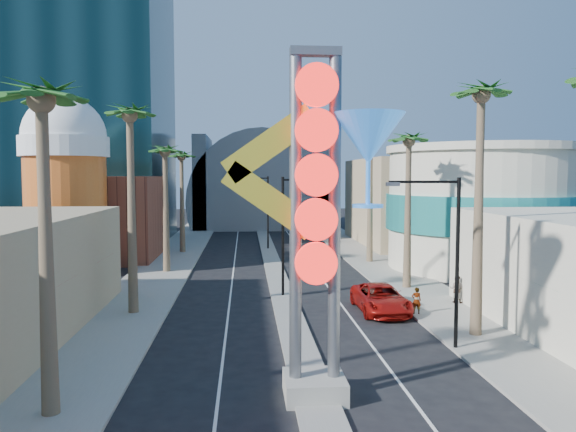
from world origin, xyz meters
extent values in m
cube|color=gray|center=(-9.50, 35.00, 0.07)|extent=(5.00, 100.00, 0.15)
cube|color=gray|center=(9.50, 35.00, 0.07)|extent=(5.00, 100.00, 0.15)
cube|color=gray|center=(0.00, 38.00, 0.07)|extent=(1.60, 84.00, 0.15)
cube|color=black|center=(-22.00, 52.00, 25.00)|extent=(20.00, 20.00, 50.00)
cube|color=brown|center=(-16.00, 38.00, 4.00)|extent=(10.00, 10.00, 8.00)
cube|color=tan|center=(16.00, 48.00, 5.00)|extent=(10.00, 20.00, 10.00)
cylinder|color=#CD541B|center=(-17.00, 30.00, 5.00)|extent=(6.40, 6.40, 10.00)
cylinder|color=white|center=(-17.00, 30.00, 10.40)|extent=(7.00, 7.00, 1.60)
sphere|color=white|center=(-17.00, 30.00, 11.20)|extent=(6.60, 6.60, 6.60)
cylinder|color=beige|center=(18.00, 30.00, 5.00)|extent=(16.00, 16.00, 10.00)
cylinder|color=teal|center=(18.00, 30.00, 5.00)|extent=(16.60, 16.60, 3.00)
cylinder|color=beige|center=(18.00, 30.00, 10.30)|extent=(16.60, 16.60, 0.60)
cylinder|color=slate|center=(0.00, 72.00, 4.00)|extent=(22.00, 16.00, 22.00)
cube|color=slate|center=(-9.00, 72.00, 7.00)|extent=(2.00, 16.00, 14.00)
cube|color=slate|center=(9.00, 72.00, 7.00)|extent=(2.00, 16.00, 14.00)
cube|color=gray|center=(0.00, 3.00, 0.40)|extent=(2.20, 2.20, 0.80)
cylinder|color=slate|center=(-0.70, 3.00, 6.50)|extent=(0.44, 0.44, 12.00)
cylinder|color=slate|center=(0.70, 3.00, 6.50)|extent=(0.44, 0.44, 12.00)
cube|color=slate|center=(0.00, 3.00, 12.40)|extent=(1.80, 0.50, 0.30)
cylinder|color=#FF1C16|center=(0.00, 2.65, 11.20)|extent=(1.50, 0.25, 1.50)
cylinder|color=#FF1C16|center=(0.00, 2.65, 9.65)|extent=(1.50, 0.25, 1.50)
cylinder|color=#FF1C16|center=(0.00, 2.65, 8.10)|extent=(1.50, 0.25, 1.50)
cylinder|color=#FF1C16|center=(0.00, 2.65, 6.55)|extent=(1.50, 0.25, 1.50)
cylinder|color=#FF1C16|center=(0.00, 2.65, 5.00)|extent=(1.50, 0.25, 1.50)
cube|color=yellow|center=(-1.60, 3.00, 9.20)|extent=(3.47, 0.25, 2.80)
cube|color=yellow|center=(-1.60, 3.00, 7.20)|extent=(3.47, 0.25, 2.80)
cone|color=blue|center=(1.90, 3.00, 9.40)|extent=(2.60, 2.60, 1.80)
cylinder|color=blue|center=(1.90, 3.00, 7.80)|extent=(0.16, 0.16, 1.60)
cylinder|color=blue|center=(1.90, 3.00, 7.00)|extent=(1.10, 1.10, 0.12)
cylinder|color=black|center=(0.00, 20.00, 4.00)|extent=(0.18, 0.18, 8.00)
cube|color=black|center=(1.80, 20.00, 7.80)|extent=(3.60, 0.12, 0.12)
cube|color=slate|center=(3.40, 20.00, 7.70)|extent=(0.60, 0.25, 0.18)
cylinder|color=black|center=(0.00, 44.00, 4.00)|extent=(0.18, 0.18, 8.00)
cube|color=black|center=(-1.80, 44.00, 7.80)|extent=(3.60, 0.12, 0.12)
cube|color=slate|center=(-3.40, 44.00, 7.70)|extent=(0.60, 0.25, 0.18)
cylinder|color=black|center=(7.20, 8.00, 4.00)|extent=(0.18, 0.18, 8.00)
cube|color=black|center=(5.58, 8.00, 7.80)|extent=(3.24, 0.12, 0.12)
cube|color=slate|center=(4.14, 8.00, 7.70)|extent=(0.60, 0.25, 0.18)
cylinder|color=brown|center=(-9.00, 2.00, 5.25)|extent=(0.40, 0.40, 10.50)
sphere|color=#194C1C|center=(-9.00, 2.00, 10.50)|extent=(2.40, 2.40, 2.40)
cylinder|color=brown|center=(-9.00, 16.00, 5.75)|extent=(0.40, 0.40, 11.50)
sphere|color=#194C1C|center=(-9.00, 16.00, 11.50)|extent=(2.40, 2.40, 2.40)
cylinder|color=brown|center=(-9.00, 30.00, 5.00)|extent=(0.40, 0.40, 10.00)
sphere|color=#194C1C|center=(-9.00, 30.00, 10.00)|extent=(2.40, 2.40, 2.40)
cylinder|color=brown|center=(-9.00, 42.00, 5.00)|extent=(0.40, 0.40, 10.00)
sphere|color=#194C1C|center=(-9.00, 42.00, 10.00)|extent=(2.40, 2.40, 2.40)
cylinder|color=brown|center=(9.00, 10.00, 6.00)|extent=(0.40, 0.40, 12.00)
sphere|color=#194C1C|center=(9.00, 10.00, 12.00)|extent=(2.40, 2.40, 2.40)
cylinder|color=brown|center=(9.00, 22.00, 5.25)|extent=(0.40, 0.40, 10.50)
sphere|color=#194C1C|center=(9.00, 22.00, 10.50)|extent=(2.40, 2.40, 2.40)
cylinder|color=brown|center=(9.00, 34.00, 5.75)|extent=(0.40, 0.40, 11.50)
sphere|color=#194C1C|center=(9.00, 34.00, 11.50)|extent=(2.40, 2.40, 2.40)
imported|color=#A1100C|center=(5.49, 15.43, 0.81)|extent=(2.77, 5.87, 1.62)
imported|color=gray|center=(7.30, 14.31, 0.92)|extent=(0.58, 0.39, 1.54)
imported|color=gray|center=(10.67, 16.92, 1.00)|extent=(1.04, 0.98, 1.70)
camera|label=1|loc=(-2.49, -16.78, 8.09)|focal=35.00mm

